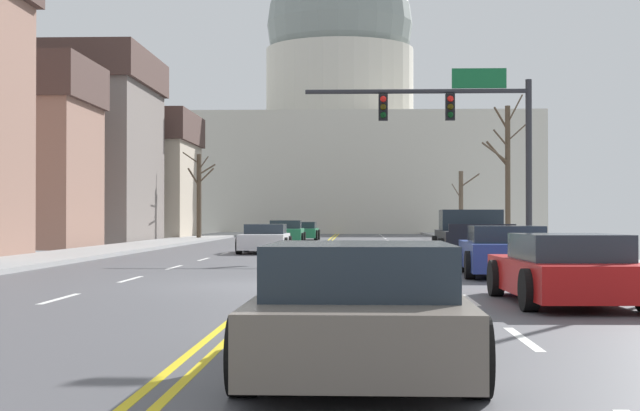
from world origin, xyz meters
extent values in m
cube|color=#4E4E53|center=(0.00, 0.00, -0.03)|extent=(14.00, 180.00, 0.06)
cube|color=yellow|center=(-0.12, 0.00, 0.00)|extent=(0.10, 176.40, 0.00)
cube|color=yellow|center=(0.12, 0.00, 0.00)|extent=(0.10, 176.40, 0.00)
cube|color=silver|center=(3.50, -8.50, 0.00)|extent=(0.12, 2.20, 0.00)
cube|color=silver|center=(3.50, -3.30, 0.00)|extent=(0.12, 2.20, 0.00)
cube|color=silver|center=(3.50, 1.90, 0.00)|extent=(0.12, 2.20, 0.00)
cube|color=silver|center=(3.50, 7.10, 0.00)|extent=(0.12, 2.20, 0.00)
cube|color=silver|center=(3.50, 12.30, 0.00)|extent=(0.12, 2.20, 0.00)
cube|color=silver|center=(3.50, 17.50, 0.00)|extent=(0.12, 2.20, 0.00)
cube|color=silver|center=(3.50, 22.70, 0.00)|extent=(0.12, 2.20, 0.00)
cube|color=silver|center=(3.50, 27.90, 0.00)|extent=(0.12, 2.20, 0.00)
cube|color=silver|center=(3.50, 33.10, 0.00)|extent=(0.12, 2.20, 0.00)
cube|color=silver|center=(3.50, 38.30, 0.00)|extent=(0.12, 2.20, 0.00)
cube|color=silver|center=(3.50, 43.50, 0.00)|extent=(0.12, 2.20, 0.00)
cube|color=silver|center=(3.50, 48.70, 0.00)|extent=(0.12, 2.20, 0.00)
cube|color=silver|center=(3.50, 53.90, 0.00)|extent=(0.12, 2.20, 0.00)
cube|color=silver|center=(3.50, 59.10, 0.00)|extent=(0.12, 2.20, 0.00)
cube|color=silver|center=(3.50, 64.30, 0.00)|extent=(0.12, 2.20, 0.00)
cube|color=silver|center=(-3.50, -3.30, 0.00)|extent=(0.12, 2.20, 0.00)
cube|color=silver|center=(-3.50, 1.90, 0.00)|extent=(0.12, 2.20, 0.00)
cube|color=silver|center=(-3.50, 7.10, 0.00)|extent=(0.12, 2.20, 0.00)
cube|color=silver|center=(-3.50, 12.30, 0.00)|extent=(0.12, 2.20, 0.00)
cube|color=silver|center=(-3.50, 17.50, 0.00)|extent=(0.12, 2.20, 0.00)
cube|color=silver|center=(-3.50, 22.70, 0.00)|extent=(0.12, 2.20, 0.00)
cube|color=silver|center=(-3.50, 27.90, 0.00)|extent=(0.12, 2.20, 0.00)
cube|color=silver|center=(-3.50, 33.10, 0.00)|extent=(0.12, 2.20, 0.00)
cube|color=silver|center=(-3.50, 38.30, 0.00)|extent=(0.12, 2.20, 0.00)
cube|color=silver|center=(-3.50, 43.50, 0.00)|extent=(0.12, 2.20, 0.00)
cube|color=silver|center=(-3.50, 48.70, 0.00)|extent=(0.12, 2.20, 0.00)
cube|color=silver|center=(-3.50, 53.90, 0.00)|extent=(0.12, 2.20, 0.00)
cube|color=silver|center=(-3.50, 59.10, 0.00)|extent=(0.12, 2.20, 0.00)
cube|color=silver|center=(-3.50, 64.30, 0.00)|extent=(0.12, 2.20, 0.00)
cylinder|color=#28282D|center=(7.60, 14.16, 3.18)|extent=(0.22, 0.22, 6.07)
cylinder|color=#28282D|center=(3.70, 14.16, 5.81)|extent=(7.80, 0.16, 0.16)
cube|color=black|center=(4.87, 14.16, 5.25)|extent=(0.32, 0.28, 0.92)
sphere|color=red|center=(4.87, 14.00, 5.53)|extent=(0.22, 0.22, 0.22)
sphere|color=#332B05|center=(4.87, 14.00, 5.25)|extent=(0.22, 0.22, 0.22)
sphere|color=black|center=(4.87, 14.00, 4.97)|extent=(0.22, 0.22, 0.22)
cube|color=black|center=(2.53, 14.16, 5.25)|extent=(0.32, 0.28, 0.92)
sphere|color=red|center=(2.53, 14.00, 5.53)|extent=(0.22, 0.22, 0.22)
sphere|color=#332B05|center=(2.53, 14.00, 5.25)|extent=(0.22, 0.22, 0.22)
sphere|color=black|center=(2.53, 14.00, 4.97)|extent=(0.22, 0.22, 0.22)
cube|color=#146033|center=(5.88, 14.18, 6.26)|extent=(1.90, 0.06, 0.70)
cube|color=beige|center=(0.00, 72.50, 5.27)|extent=(35.33, 21.43, 10.54)
cylinder|color=beige|center=(0.00, 72.50, 13.99)|extent=(14.07, 14.07, 6.91)
sphere|color=gray|center=(0.00, 72.50, 19.88)|extent=(13.91, 13.91, 13.91)
cube|color=black|center=(5.14, 9.93, 0.61)|extent=(2.16, 5.79, 0.77)
cube|color=#1E2833|center=(5.16, 10.74, 1.31)|extent=(1.90, 2.00, 0.64)
cube|color=black|center=(5.07, 7.12, 1.10)|extent=(1.85, 0.15, 0.22)
cylinder|color=black|center=(4.18, 11.68, 0.40)|extent=(0.30, 0.81, 0.80)
cylinder|color=black|center=(6.19, 11.63, 0.40)|extent=(0.30, 0.81, 0.80)
cylinder|color=black|center=(4.09, 8.24, 0.40)|extent=(0.30, 0.81, 0.80)
cylinder|color=black|center=(6.10, 8.19, 0.40)|extent=(0.30, 0.81, 0.80)
cube|color=navy|center=(5.13, 3.60, 0.48)|extent=(2.03, 4.69, 0.64)
cube|color=#232D38|center=(5.12, 3.28, 1.00)|extent=(1.71, 2.03, 0.39)
cylinder|color=black|center=(4.26, 5.07, 0.32)|extent=(0.24, 0.65, 0.64)
cylinder|color=black|center=(6.12, 5.00, 0.32)|extent=(0.24, 0.65, 0.64)
cylinder|color=black|center=(4.15, 2.21, 0.32)|extent=(0.24, 0.65, 0.64)
cylinder|color=black|center=(6.01, 2.14, 0.32)|extent=(0.24, 0.65, 0.64)
cube|color=#B71414|center=(4.97, -3.83, 0.44)|extent=(1.87, 4.57, 0.55)
cube|color=#232D38|center=(4.98, -4.10, 0.92)|extent=(1.59, 2.27, 0.42)
cylinder|color=black|center=(4.06, -2.46, 0.32)|extent=(0.24, 0.65, 0.64)
cylinder|color=black|center=(5.79, -2.41, 0.32)|extent=(0.24, 0.65, 0.64)
cylinder|color=black|center=(4.15, -5.26, 0.32)|extent=(0.24, 0.65, 0.64)
cube|color=#6B6056|center=(1.62, -10.84, 0.44)|extent=(1.85, 4.33, 0.56)
cube|color=#232D38|center=(1.62, -11.13, 0.94)|extent=(1.61, 2.14, 0.45)
cylinder|color=black|center=(0.73, -9.49, 0.32)|extent=(0.23, 0.64, 0.64)
cylinder|color=black|center=(2.54, -9.51, 0.32)|extent=(0.23, 0.64, 0.64)
cylinder|color=black|center=(0.71, -12.16, 0.32)|extent=(0.23, 0.64, 0.64)
cylinder|color=black|center=(2.51, -12.18, 0.32)|extent=(0.23, 0.64, 0.64)
cube|color=silver|center=(-2.01, 18.20, 0.45)|extent=(1.79, 4.46, 0.59)
cube|color=#232D38|center=(-2.02, 18.61, 0.94)|extent=(1.55, 2.15, 0.38)
cylinder|color=black|center=(-1.13, 16.84, 0.32)|extent=(0.23, 0.64, 0.64)
cylinder|color=black|center=(-2.87, 16.82, 0.32)|extent=(0.23, 0.64, 0.64)
cylinder|color=black|center=(-1.16, 19.59, 0.32)|extent=(0.23, 0.64, 0.64)
cylinder|color=black|center=(-2.90, 19.57, 0.32)|extent=(0.23, 0.64, 0.64)
cube|color=#1E7247|center=(-2.01, 29.23, 0.49)|extent=(1.82, 4.67, 0.67)
cube|color=#232D38|center=(-2.02, 29.66, 1.03)|extent=(1.56, 2.11, 0.42)
cylinder|color=black|center=(-1.12, 27.81, 0.32)|extent=(0.23, 0.64, 0.64)
cylinder|color=black|center=(-2.85, 27.78, 0.32)|extent=(0.23, 0.64, 0.64)
cylinder|color=black|center=(-1.17, 30.68, 0.32)|extent=(0.23, 0.64, 0.64)
cylinder|color=black|center=(-2.90, 30.65, 0.32)|extent=(0.23, 0.64, 0.64)
cube|color=#1E7247|center=(-1.71, 39.32, 0.44)|extent=(1.83, 4.57, 0.56)
cube|color=#232D38|center=(-1.71, 39.65, 0.92)|extent=(1.59, 2.22, 0.40)
cylinder|color=black|center=(-0.83, 37.90, 0.32)|extent=(0.23, 0.64, 0.64)
cylinder|color=black|center=(-2.62, 37.92, 0.32)|extent=(0.23, 0.64, 0.64)
cylinder|color=black|center=(-0.80, 40.72, 0.32)|extent=(0.23, 0.64, 0.64)
cylinder|color=black|center=(-2.59, 40.74, 0.32)|extent=(0.23, 0.64, 0.64)
cube|color=slate|center=(-16.58, 34.44, 4.37)|extent=(12.68, 9.73, 8.75)
cube|color=#47332D|center=(-16.58, 34.44, 9.72)|extent=(13.19, 10.12, 1.94)
cube|color=#B2A38E|center=(-15.10, 44.91, 3.18)|extent=(11.18, 8.60, 6.35)
cube|color=#47332D|center=(-15.10, 44.91, 7.38)|extent=(11.62, 8.94, 2.06)
cylinder|color=brown|center=(8.88, 47.82, 2.38)|extent=(0.31, 0.31, 4.48)
cylinder|color=brown|center=(8.58, 47.94, 3.22)|extent=(0.68, 0.33, 1.10)
cylinder|color=brown|center=(9.56, 48.16, 4.01)|extent=(1.43, 0.77, 1.00)
cylinder|color=brown|center=(8.84, 47.47, 3.11)|extent=(0.16, 0.75, 0.83)
cylinder|color=brown|center=(9.42, 47.22, 3.94)|extent=(1.19, 1.28, 0.89)
cylinder|color=#4C3D2D|center=(-8.20, 39.94, 2.73)|extent=(0.28, 0.28, 5.19)
cylinder|color=#4C3D2D|center=(-7.87, 39.72, 4.75)|extent=(0.73, 0.52, 0.85)
cylinder|color=#4C3D2D|center=(-7.71, 39.73, 3.98)|extent=(1.06, 0.52, 0.95)
cylinder|color=#4C3D2D|center=(-7.77, 40.43, 4.40)|extent=(0.96, 1.09, 0.76)
cylinder|color=#4C3D2D|center=(-8.60, 39.43, 5.06)|extent=(0.90, 1.10, 0.69)
cylinder|color=#4C3D2D|center=(-8.49, 39.68, 3.88)|extent=(0.72, 0.66, 1.15)
cylinder|color=#4C3D2D|center=(8.61, 25.32, 3.36)|extent=(0.24, 0.24, 6.44)
cylinder|color=#4C3D2D|center=(7.96, 24.82, 4.38)|extent=(1.39, 1.10, 0.90)
cylinder|color=#4C3D2D|center=(8.90, 24.98, 6.39)|extent=(0.66, 0.75, 1.29)
cylinder|color=#4C3D2D|center=(8.36, 25.66, 6.02)|extent=(0.64, 0.81, 1.19)
cylinder|color=#4C3D2D|center=(8.21, 25.85, 4.38)|extent=(0.96, 1.20, 1.31)
cylinder|color=#4C3D2D|center=(9.03, 24.99, 5.35)|extent=(0.90, 0.72, 0.85)
cylinder|color=#4C3D2D|center=(8.22, 24.85, 5.03)|extent=(0.87, 1.01, 0.77)
camera|label=1|loc=(1.59, -19.68, 1.40)|focal=54.21mm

